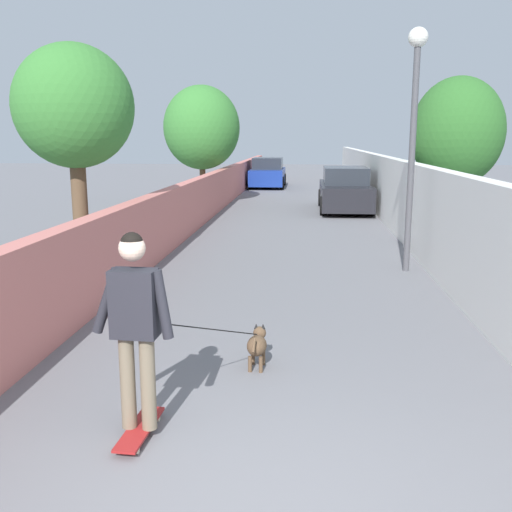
{
  "coord_description": "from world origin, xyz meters",
  "views": [
    {
      "loc": [
        -3.37,
        -0.33,
        2.54
      ],
      "look_at": [
        4.12,
        0.32,
        1.0
      ],
      "focal_mm": 40.45,
      "sensor_mm": 36.0,
      "label": 1
    }
  ],
  "objects_px": {
    "person_skateboarder": "(135,316)",
    "car_far": "(268,174)",
    "tree_right_far": "(457,132)",
    "tree_left_mid": "(74,108)",
    "tree_left_distant": "(202,128)",
    "car_near": "(345,191)",
    "lamp_post": "(414,109)",
    "skateboard": "(140,429)",
    "dog": "(257,344)"
  },
  "relations": [
    {
      "from": "tree_left_distant",
      "to": "skateboard",
      "type": "distance_m",
      "value": 18.3
    },
    {
      "from": "tree_left_mid",
      "to": "car_far",
      "type": "bearing_deg",
      "value": -6.93
    },
    {
      "from": "tree_left_distant",
      "to": "dog",
      "type": "xyz_separation_m",
      "value": [
        -16.27,
        -3.52,
        -2.65
      ]
    },
    {
      "from": "lamp_post",
      "to": "skateboard",
      "type": "height_order",
      "value": "lamp_post"
    },
    {
      "from": "tree_left_mid",
      "to": "dog",
      "type": "relative_size",
      "value": 2.26
    },
    {
      "from": "tree_left_mid",
      "to": "car_near",
      "type": "relative_size",
      "value": 0.98
    },
    {
      "from": "lamp_post",
      "to": "car_far",
      "type": "xyz_separation_m",
      "value": [
        19.2,
        3.99,
        -2.35
      ]
    },
    {
      "from": "tree_right_far",
      "to": "car_near",
      "type": "height_order",
      "value": "tree_right_far"
    },
    {
      "from": "dog",
      "to": "car_far",
      "type": "bearing_deg",
      "value": 3.54
    },
    {
      "from": "tree_left_distant",
      "to": "car_near",
      "type": "distance_m",
      "value": 6.09
    },
    {
      "from": "car_far",
      "to": "person_skateboarder",
      "type": "bearing_deg",
      "value": -178.62
    },
    {
      "from": "car_far",
      "to": "tree_left_mid",
      "type": "bearing_deg",
      "value": 173.07
    },
    {
      "from": "tree_left_distant",
      "to": "car_near",
      "type": "height_order",
      "value": "tree_left_distant"
    },
    {
      "from": "tree_left_mid",
      "to": "skateboard",
      "type": "height_order",
      "value": "tree_left_mid"
    },
    {
      "from": "skateboard",
      "to": "dog",
      "type": "bearing_deg",
      "value": -28.51
    },
    {
      "from": "tree_left_mid",
      "to": "tree_right_far",
      "type": "xyz_separation_m",
      "value": [
        5.5,
        -8.45,
        -0.4
      ]
    },
    {
      "from": "person_skateboarder",
      "to": "car_far",
      "type": "distance_m",
      "value": 25.91
    },
    {
      "from": "lamp_post",
      "to": "skateboard",
      "type": "bearing_deg",
      "value": 153.31
    },
    {
      "from": "tree_left_distant",
      "to": "car_far",
      "type": "xyz_separation_m",
      "value": [
        8.02,
        -2.02,
        -2.21
      ]
    },
    {
      "from": "skateboard",
      "to": "car_near",
      "type": "bearing_deg",
      "value": -9.71
    },
    {
      "from": "tree_left_mid",
      "to": "lamp_post",
      "type": "height_order",
      "value": "lamp_post"
    },
    {
      "from": "skateboard",
      "to": "car_far",
      "type": "bearing_deg",
      "value": 1.38
    },
    {
      "from": "lamp_post",
      "to": "car_near",
      "type": "bearing_deg",
      "value": 3.62
    },
    {
      "from": "lamp_post",
      "to": "car_near",
      "type": "relative_size",
      "value": 1.03
    },
    {
      "from": "person_skateboarder",
      "to": "car_near",
      "type": "xyz_separation_m",
      "value": [
        16.18,
        -2.77,
        -0.37
      ]
    },
    {
      "from": "skateboard",
      "to": "car_near",
      "type": "distance_m",
      "value": 16.42
    },
    {
      "from": "tree_left_mid",
      "to": "lamp_post",
      "type": "xyz_separation_m",
      "value": [
        0.31,
        -6.36,
        -0.03
      ]
    },
    {
      "from": "skateboard",
      "to": "dog",
      "type": "distance_m",
      "value": 1.85
    },
    {
      "from": "person_skateboarder",
      "to": "dog",
      "type": "xyz_separation_m",
      "value": [
        1.62,
        -0.88,
        -0.81
      ]
    },
    {
      "from": "skateboard",
      "to": "car_near",
      "type": "relative_size",
      "value": 0.19
    },
    {
      "from": "skateboard",
      "to": "car_far",
      "type": "height_order",
      "value": "car_far"
    },
    {
      "from": "person_skateboarder",
      "to": "dog",
      "type": "bearing_deg",
      "value": -28.51
    },
    {
      "from": "tree_right_far",
      "to": "car_far",
      "type": "relative_size",
      "value": 1.03
    },
    {
      "from": "tree_left_distant",
      "to": "skateboard",
      "type": "xyz_separation_m",
      "value": [
        -17.88,
        -2.64,
        -2.86
      ]
    },
    {
      "from": "tree_left_mid",
      "to": "car_near",
      "type": "height_order",
      "value": "tree_left_mid"
    },
    {
      "from": "tree_right_far",
      "to": "skateboard",
      "type": "bearing_deg",
      "value": 155.36
    },
    {
      "from": "lamp_post",
      "to": "car_far",
      "type": "distance_m",
      "value": 19.75
    },
    {
      "from": "dog",
      "to": "skateboard",
      "type": "bearing_deg",
      "value": 151.49
    },
    {
      "from": "skateboard",
      "to": "car_near",
      "type": "height_order",
      "value": "car_near"
    },
    {
      "from": "tree_left_distant",
      "to": "car_far",
      "type": "distance_m",
      "value": 8.56
    },
    {
      "from": "car_near",
      "to": "tree_left_distant",
      "type": "bearing_deg",
      "value": 72.49
    },
    {
      "from": "tree_left_mid",
      "to": "tree_left_distant",
      "type": "relative_size",
      "value": 0.95
    },
    {
      "from": "tree_left_mid",
      "to": "tree_left_distant",
      "type": "bearing_deg",
      "value": -1.76
    },
    {
      "from": "dog",
      "to": "person_skateboarder",
      "type": "bearing_deg",
      "value": 151.49
    },
    {
      "from": "lamp_post",
      "to": "tree_left_mid",
      "type": "bearing_deg",
      "value": 92.83
    },
    {
      "from": "tree_left_mid",
      "to": "tree_left_distant",
      "type": "distance_m",
      "value": 11.51
    },
    {
      "from": "tree_right_far",
      "to": "person_skateboarder",
      "type": "distance_m",
      "value": 13.17
    },
    {
      "from": "car_near",
      "to": "tree_right_far",
      "type": "bearing_deg",
      "value": -147.98
    },
    {
      "from": "person_skateboarder",
      "to": "car_near",
      "type": "distance_m",
      "value": 16.42
    },
    {
      "from": "tree_left_distant",
      "to": "dog",
      "type": "height_order",
      "value": "tree_left_distant"
    }
  ]
}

